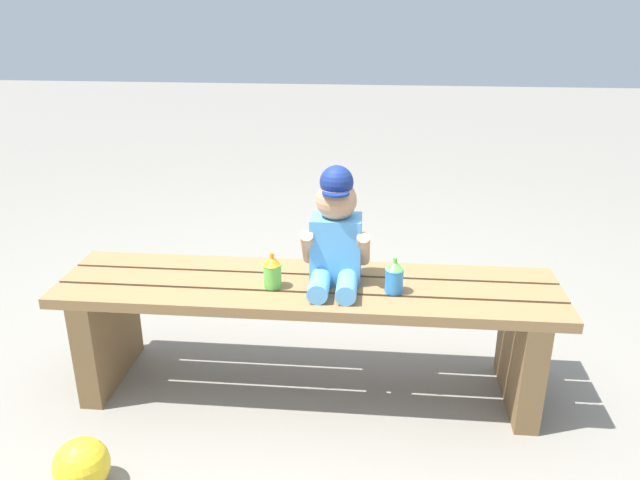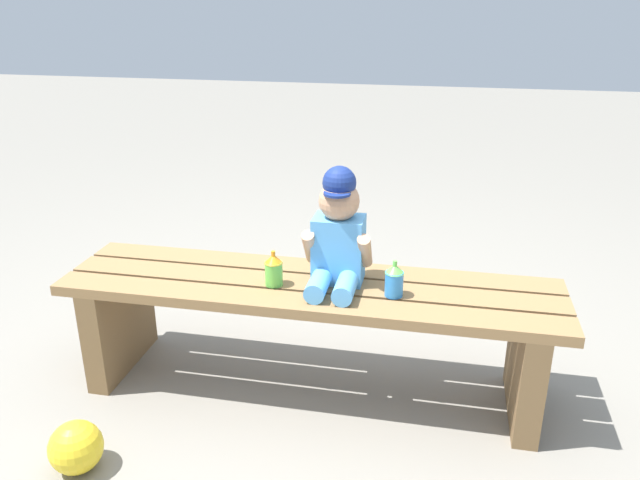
{
  "view_description": "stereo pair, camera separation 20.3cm",
  "coord_description": "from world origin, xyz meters",
  "px_view_note": "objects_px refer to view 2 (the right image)",
  "views": [
    {
      "loc": [
        0.22,
        -1.93,
        1.35
      ],
      "look_at": [
        0.05,
        -0.05,
        0.6
      ],
      "focal_mm": 35.23,
      "sensor_mm": 36.0,
      "label": 1
    },
    {
      "loc": [
        0.42,
        -1.9,
        1.35
      ],
      "look_at": [
        0.05,
        -0.05,
        0.6
      ],
      "focal_mm": 35.23,
      "sensor_mm": 36.0,
      "label": 2
    }
  ],
  "objects_px": {
    "park_bench": "(310,315)",
    "child_figure": "(338,234)",
    "sippy_cup_right": "(394,279)",
    "toy_ball": "(76,447)",
    "sippy_cup_left": "(274,269)"
  },
  "relations": [
    {
      "from": "child_figure",
      "to": "sippy_cup_right",
      "type": "distance_m",
      "value": 0.24
    },
    {
      "from": "child_figure",
      "to": "toy_ball",
      "type": "xyz_separation_m",
      "value": [
        -0.69,
        -0.58,
        -0.52
      ]
    },
    {
      "from": "toy_ball",
      "to": "sippy_cup_left",
      "type": "bearing_deg",
      "value": 47.04
    },
    {
      "from": "sippy_cup_left",
      "to": "toy_ball",
      "type": "bearing_deg",
      "value": -132.96
    },
    {
      "from": "park_bench",
      "to": "toy_ball",
      "type": "xyz_separation_m",
      "value": [
        -0.6,
        -0.56,
        -0.21
      ]
    },
    {
      "from": "sippy_cup_right",
      "to": "park_bench",
      "type": "bearing_deg",
      "value": 171.84
    },
    {
      "from": "park_bench",
      "to": "toy_ball",
      "type": "distance_m",
      "value": 0.85
    },
    {
      "from": "sippy_cup_left",
      "to": "toy_ball",
      "type": "xyz_separation_m",
      "value": [
        -0.48,
        -0.52,
        -0.4
      ]
    },
    {
      "from": "sippy_cup_left",
      "to": "sippy_cup_right",
      "type": "relative_size",
      "value": 1.0
    },
    {
      "from": "sippy_cup_right",
      "to": "toy_ball",
      "type": "height_order",
      "value": "sippy_cup_right"
    },
    {
      "from": "child_figure",
      "to": "toy_ball",
      "type": "bearing_deg",
      "value": -139.87
    },
    {
      "from": "sippy_cup_right",
      "to": "sippy_cup_left",
      "type": "bearing_deg",
      "value": 180.0
    },
    {
      "from": "park_bench",
      "to": "child_figure",
      "type": "xyz_separation_m",
      "value": [
        0.09,
        0.02,
        0.3
      ]
    },
    {
      "from": "sippy_cup_right",
      "to": "child_figure",
      "type": "bearing_deg",
      "value": 162.34
    },
    {
      "from": "park_bench",
      "to": "sippy_cup_right",
      "type": "height_order",
      "value": "sippy_cup_right"
    }
  ]
}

